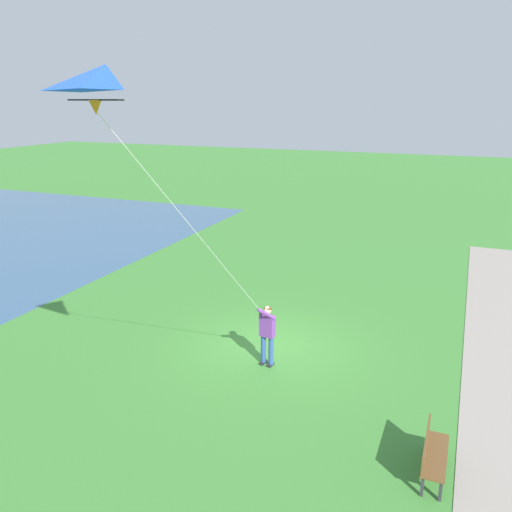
# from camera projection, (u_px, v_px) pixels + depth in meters

# --- Properties ---
(ground_plane) EXTENTS (120.00, 120.00, 0.00)m
(ground_plane) POSITION_uv_depth(u_px,v_px,m) (271.00, 346.00, 15.55)
(ground_plane) COLOR #3D7F33
(person_kite_flyer) EXTENTS (0.52, 0.62, 1.83)m
(person_kite_flyer) POSITION_uv_depth(u_px,v_px,m) (267.00, 330.00, 14.15)
(person_kite_flyer) COLOR #232328
(person_kite_flyer) RESTS_ON ground
(flying_kite) EXTENTS (1.33, 5.15, 5.71)m
(flying_kite) POSITION_uv_depth(u_px,v_px,m) (108.00, 95.00, 8.13)
(flying_kite) COLOR blue
(park_bench_near_walkway) EXTENTS (0.44, 1.50, 0.88)m
(park_bench_near_walkway) POSITION_uv_depth(u_px,v_px,m) (432.00, 452.00, 10.10)
(park_bench_near_walkway) COLOR brown
(park_bench_near_walkway) RESTS_ON ground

